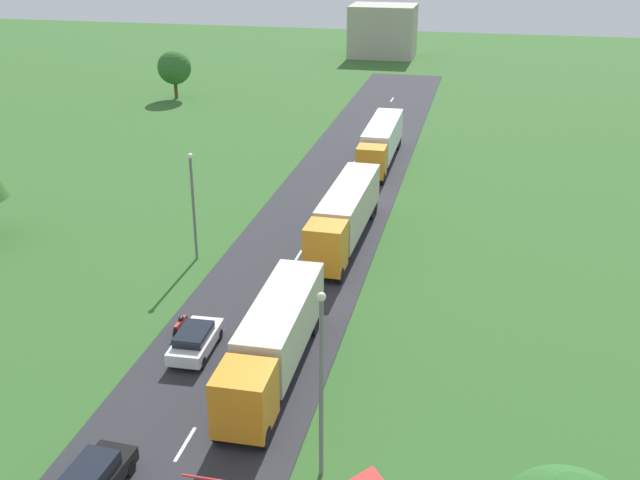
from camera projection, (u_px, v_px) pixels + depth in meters
name	position (u px, v px, depth m)	size (l,w,h in m)	color
road	(280.00, 286.00, 47.85)	(10.00, 140.00, 0.06)	#2B2B30
lane_marking_centre	(256.00, 327.00, 43.08)	(0.16, 118.84, 0.01)	white
truck_lead	(274.00, 338.00, 37.96)	(2.60, 12.52, 3.49)	orange
truck_second	(345.00, 213.00, 53.54)	(2.77, 14.21, 3.66)	orange
truck_third	(381.00, 140.00, 71.10)	(2.55, 13.66, 3.51)	orange
car_lead	(94.00, 478.00, 30.36)	(1.95, 4.07, 1.55)	black
car_second	(195.00, 340.00, 40.24)	(1.98, 4.31, 1.45)	white
motorcycle_courier	(180.00, 325.00, 42.33)	(0.28, 1.94, 0.91)	black
lamppost_lead	(321.00, 378.00, 30.02)	(0.36, 0.36, 8.43)	slate
lamppost_second	(193.00, 201.00, 50.12)	(0.36, 0.36, 7.37)	slate
tree_birch	(174.00, 67.00, 95.35)	(4.19, 4.19, 5.96)	#513823
distant_building	(383.00, 31.00, 123.84)	(10.34, 8.24, 8.11)	#B2A899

